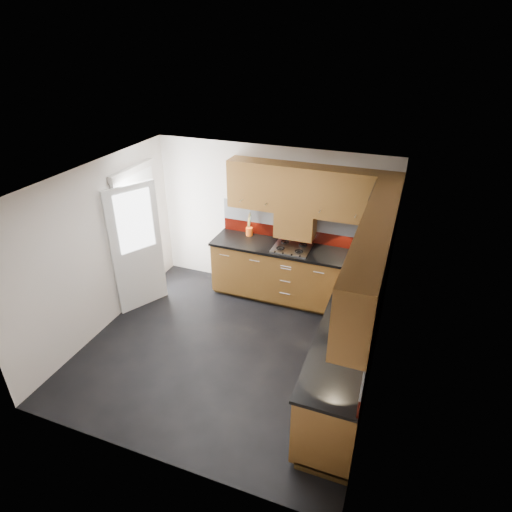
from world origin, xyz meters
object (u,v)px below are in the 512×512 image
at_px(gas_hob, 292,248).
at_px(food_processor, 364,267).
at_px(utensil_pot, 249,230).
at_px(toaster, 381,255).

xyz_separation_m(gas_hob, food_processor, (1.13, -0.39, 0.11)).
xyz_separation_m(gas_hob, utensil_pot, (-0.78, 0.22, 0.08)).
relative_size(utensil_pot, toaster, 1.24).
bearing_deg(gas_hob, food_processor, -18.97).
height_order(toaster, food_processor, food_processor).
bearing_deg(food_processor, gas_hob, 161.03).
height_order(utensil_pot, food_processor, utensil_pot).
distance_m(utensil_pot, food_processor, 2.00).
bearing_deg(toaster, utensil_pot, 176.64).
bearing_deg(food_processor, toaster, 70.69).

